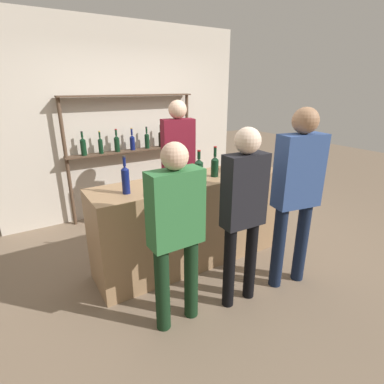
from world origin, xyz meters
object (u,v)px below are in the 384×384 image
object	(u,v)px
ice_bucket	(249,162)
customer_left	(176,226)
customer_center	(244,205)
customer_right	(297,187)
counter_bottle_0	(126,179)
counter_bottle_1	(247,158)
counter_bottle_2	(215,166)
counter_bottle_4	(199,169)
counter_bottle_3	(180,168)
server_behind_counter	(178,156)
wine_glass	(225,167)

from	to	relation	value
ice_bucket	customer_left	size ratio (longest dim) A/B	0.15
customer_center	customer_right	xyz separation A→B (m)	(0.61, -0.04, 0.07)
counter_bottle_0	customer_center	xyz separation A→B (m)	(0.75, -0.77, -0.15)
counter_bottle_1	customer_center	size ratio (longest dim) A/B	0.20
counter_bottle_2	counter_bottle_1	bearing A→B (deg)	7.69
counter_bottle_2	counter_bottle_4	size ratio (longest dim) A/B	1.02
customer_center	counter_bottle_2	bearing A→B (deg)	-16.08
counter_bottle_3	customer_center	world-z (taller)	customer_center
server_behind_counter	customer_right	distance (m)	1.68
counter_bottle_2	customer_center	world-z (taller)	customer_center
ice_bucket	customer_center	bearing A→B (deg)	-133.85
counter_bottle_3	counter_bottle_4	size ratio (longest dim) A/B	1.10
counter_bottle_3	ice_bucket	size ratio (longest dim) A/B	1.53
ice_bucket	counter_bottle_4	bearing A→B (deg)	178.32
counter_bottle_0	counter_bottle_4	xyz separation A→B (m)	(0.78, -0.03, -0.01)
counter_bottle_0	server_behind_counter	distance (m)	1.32
counter_bottle_0	counter_bottle_2	world-z (taller)	counter_bottle_0
counter_bottle_1	server_behind_counter	xyz separation A→B (m)	(-0.51, 0.75, -0.06)
counter_bottle_2	customer_right	distance (m)	0.90
counter_bottle_1	server_behind_counter	bearing A→B (deg)	124.28
wine_glass	counter_bottle_4	bearing A→B (deg)	174.35
counter_bottle_2	customer_right	size ratio (longest dim) A/B	0.19
counter_bottle_2	counter_bottle_4	xyz separation A→B (m)	(-0.24, -0.05, 0.00)
counter_bottle_1	customer_center	xyz separation A→B (m)	(-0.78, -0.85, -0.14)
counter_bottle_1	counter_bottle_3	xyz separation A→B (m)	(-0.93, -0.03, 0.02)
counter_bottle_3	counter_bottle_2	bearing A→B (deg)	-5.82
counter_bottle_2	counter_bottle_3	size ratio (longest dim) A/B	0.93
counter_bottle_0	counter_bottle_3	world-z (taller)	counter_bottle_3
customer_center	counter_bottle_4	bearing A→B (deg)	0.40
counter_bottle_3	customer_center	distance (m)	0.85
counter_bottle_4	ice_bucket	xyz separation A→B (m)	(0.66, -0.02, -0.01)
counter_bottle_0	wine_glass	world-z (taller)	counter_bottle_0
counter_bottle_0	counter_bottle_2	bearing A→B (deg)	0.91
server_behind_counter	customer_left	bearing A→B (deg)	-20.09
counter_bottle_2	counter_bottle_3	xyz separation A→B (m)	(-0.41, 0.04, 0.02)
counter_bottle_4	customer_center	bearing A→B (deg)	-91.94
wine_glass	counter_bottle_2	bearing A→B (deg)	135.95
counter_bottle_3	customer_center	size ratio (longest dim) A/B	0.22
counter_bottle_2	wine_glass	distance (m)	0.11
customer_center	customer_right	world-z (taller)	customer_right
customer_left	counter_bottle_0	bearing A→B (deg)	10.38
counter_bottle_0	customer_left	bearing A→B (deg)	-79.00
customer_center	customer_right	size ratio (longest dim) A/B	0.93
counter_bottle_2	customer_right	xyz separation A→B (m)	(0.35, -0.82, -0.07)
wine_glass	customer_right	distance (m)	0.80
counter_bottle_1	server_behind_counter	size ratio (longest dim) A/B	0.18
ice_bucket	server_behind_counter	xyz separation A→B (m)	(-0.42, 0.89, -0.05)
counter_bottle_0	counter_bottle_1	size ratio (longest dim) A/B	1.09
counter_bottle_1	customer_center	distance (m)	1.17
counter_bottle_3	ice_bucket	xyz separation A→B (m)	(0.83, -0.11, -0.03)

